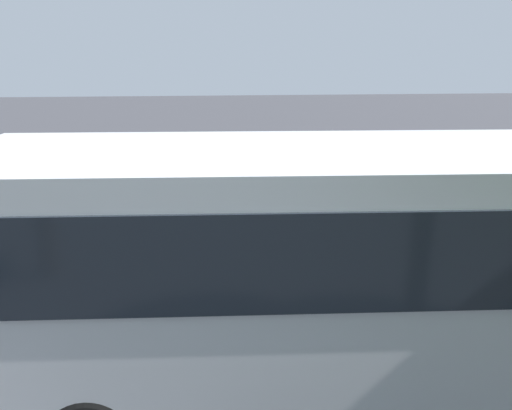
{
  "coord_description": "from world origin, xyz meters",
  "views": [
    {
      "loc": [
        0.67,
        9.67,
        4.31
      ],
      "look_at": [
        -0.25,
        -0.43,
        1.1
      ],
      "focal_mm": 34.51,
      "sensor_mm": 36.0,
      "label": 1
    }
  ],
  "objects_px": {
    "tour_bus": "(400,277)",
    "parked_motorcycle_silver": "(456,271)",
    "spectator_far_left": "(410,232)",
    "stunt_motorcycle": "(153,181)",
    "traffic_cone": "(207,208)",
    "spectator_left": "(348,235)",
    "spectator_centre": "(288,243)",
    "spectator_right": "(213,239)"
  },
  "relations": [
    {
      "from": "tour_bus",
      "to": "stunt_motorcycle",
      "type": "distance_m",
      "value": 8.22
    },
    {
      "from": "spectator_centre",
      "to": "stunt_motorcycle",
      "type": "relative_size",
      "value": 0.89
    },
    {
      "from": "spectator_far_left",
      "to": "traffic_cone",
      "type": "bearing_deg",
      "value": -45.73
    },
    {
      "from": "spectator_far_left",
      "to": "traffic_cone",
      "type": "distance_m",
      "value": 5.61
    },
    {
      "from": "spectator_left",
      "to": "parked_motorcycle_silver",
      "type": "distance_m",
      "value": 2.05
    },
    {
      "from": "spectator_left",
      "to": "stunt_motorcycle",
      "type": "height_order",
      "value": "stunt_motorcycle"
    },
    {
      "from": "spectator_centre",
      "to": "parked_motorcycle_silver",
      "type": "height_order",
      "value": "spectator_centre"
    },
    {
      "from": "spectator_far_left",
      "to": "parked_motorcycle_silver",
      "type": "height_order",
      "value": "spectator_far_left"
    },
    {
      "from": "spectator_left",
      "to": "tour_bus",
      "type": "bearing_deg",
      "value": 86.69
    },
    {
      "from": "spectator_left",
      "to": "stunt_motorcycle",
      "type": "relative_size",
      "value": 0.97
    },
    {
      "from": "stunt_motorcycle",
      "to": "traffic_cone",
      "type": "bearing_deg",
      "value": 174.9
    },
    {
      "from": "tour_bus",
      "to": "spectator_left",
      "type": "bearing_deg",
      "value": -93.31
    },
    {
      "from": "spectator_right",
      "to": "spectator_far_left",
      "type": "bearing_deg",
      "value": 179.85
    },
    {
      "from": "parked_motorcycle_silver",
      "to": "spectator_left",
      "type": "bearing_deg",
      "value": -12.5
    },
    {
      "from": "spectator_right",
      "to": "stunt_motorcycle",
      "type": "relative_size",
      "value": 0.89
    },
    {
      "from": "spectator_far_left",
      "to": "spectator_right",
      "type": "xyz_separation_m",
      "value": [
        3.72,
        -0.01,
        -0.02
      ]
    },
    {
      "from": "spectator_centre",
      "to": "spectator_right",
      "type": "xyz_separation_m",
      "value": [
        1.33,
        -0.35,
        -0.01
      ]
    },
    {
      "from": "spectator_left",
      "to": "spectator_centre",
      "type": "height_order",
      "value": "spectator_left"
    },
    {
      "from": "spectator_right",
      "to": "parked_motorcycle_silver",
      "type": "relative_size",
      "value": 0.81
    },
    {
      "from": "parked_motorcycle_silver",
      "to": "traffic_cone",
      "type": "xyz_separation_m",
      "value": [
        4.52,
        -4.68,
        -0.18
      ]
    },
    {
      "from": "stunt_motorcycle",
      "to": "parked_motorcycle_silver",
      "type": "bearing_deg",
      "value": 140.88
    },
    {
      "from": "spectator_right",
      "to": "stunt_motorcycle",
      "type": "xyz_separation_m",
      "value": [
        1.54,
        -4.1,
        0.07
      ]
    },
    {
      "from": "traffic_cone",
      "to": "spectator_centre",
      "type": "bearing_deg",
      "value": 109.0
    },
    {
      "from": "tour_bus",
      "to": "spectator_centre",
      "type": "distance_m",
      "value": 3.03
    },
    {
      "from": "spectator_far_left",
      "to": "spectator_centre",
      "type": "bearing_deg",
      "value": 8.09
    },
    {
      "from": "spectator_far_left",
      "to": "spectator_centre",
      "type": "xyz_separation_m",
      "value": [
        2.4,
        0.34,
        -0.01
      ]
    },
    {
      "from": "parked_motorcycle_silver",
      "to": "spectator_far_left",
      "type": "bearing_deg",
      "value": -47.39
    },
    {
      "from": "spectator_left",
      "to": "parked_motorcycle_silver",
      "type": "height_order",
      "value": "spectator_left"
    },
    {
      "from": "tour_bus",
      "to": "parked_motorcycle_silver",
      "type": "xyz_separation_m",
      "value": [
        -2.08,
        -2.45,
        -1.16
      ]
    },
    {
      "from": "spectator_right",
      "to": "parked_motorcycle_silver",
      "type": "bearing_deg",
      "value": 170.83
    },
    {
      "from": "spectator_far_left",
      "to": "parked_motorcycle_silver",
      "type": "bearing_deg",
      "value": 132.61
    },
    {
      "from": "stunt_motorcycle",
      "to": "spectator_centre",
      "type": "bearing_deg",
      "value": 122.83
    },
    {
      "from": "parked_motorcycle_silver",
      "to": "tour_bus",
      "type": "bearing_deg",
      "value": 49.64
    },
    {
      "from": "spectator_left",
      "to": "spectator_centre",
      "type": "xyz_separation_m",
      "value": [
        1.12,
        0.07,
        -0.1
      ]
    },
    {
      "from": "spectator_centre",
      "to": "spectator_right",
      "type": "height_order",
      "value": "spectator_centre"
    },
    {
      "from": "stunt_motorcycle",
      "to": "traffic_cone",
      "type": "distance_m",
      "value": 1.57
    },
    {
      "from": "spectator_right",
      "to": "traffic_cone",
      "type": "bearing_deg",
      "value": -87.66
    },
    {
      "from": "tour_bus",
      "to": "traffic_cone",
      "type": "xyz_separation_m",
      "value": [
        2.44,
        -7.13,
        -1.34
      ]
    },
    {
      "from": "stunt_motorcycle",
      "to": "traffic_cone",
      "type": "height_order",
      "value": "stunt_motorcycle"
    },
    {
      "from": "spectator_right",
      "to": "traffic_cone",
      "type": "height_order",
      "value": "spectator_right"
    },
    {
      "from": "stunt_motorcycle",
      "to": "traffic_cone",
      "type": "relative_size",
      "value": 2.98
    },
    {
      "from": "tour_bus",
      "to": "stunt_motorcycle",
      "type": "bearing_deg",
      "value": -62.23
    }
  ]
}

